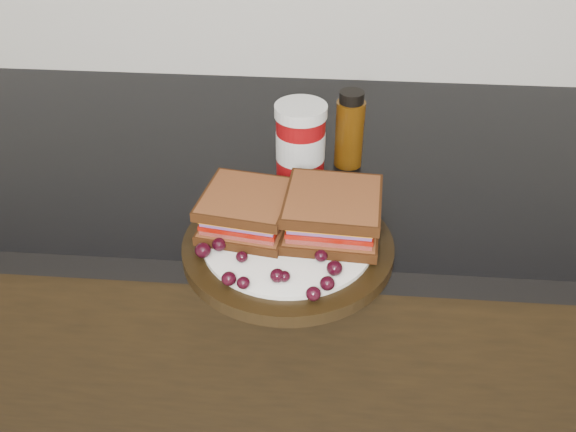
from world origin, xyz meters
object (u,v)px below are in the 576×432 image
plate (288,247)px  condiment_jar (300,140)px  sandwich_left (247,211)px  oil_bottle (350,129)px

plate → condiment_jar: bearing=89.2°
plate → condiment_jar: size_ratio=2.38×
sandwich_left → condiment_jar: (0.06, 0.18, 0.01)m
sandwich_left → oil_bottle: size_ratio=0.90×
condiment_jar → oil_bottle: 0.08m
sandwich_left → plate: bearing=-11.2°
oil_bottle → plate: bearing=-108.3°
plate → condiment_jar: (0.00, 0.20, 0.05)m
plate → oil_bottle: size_ratio=2.22×
plate → condiment_jar: 0.21m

